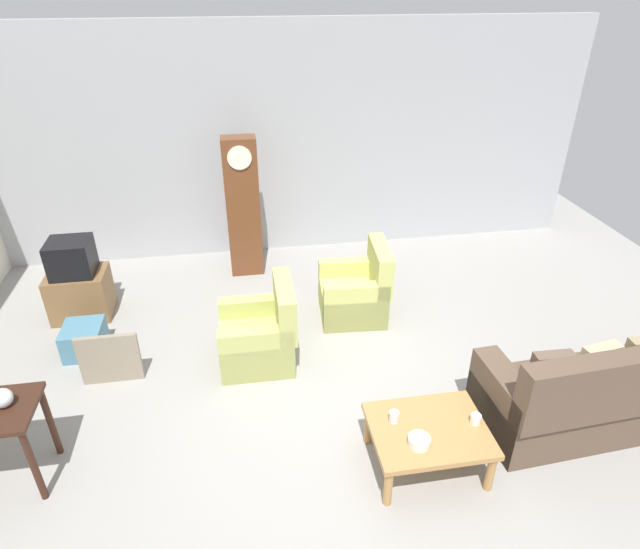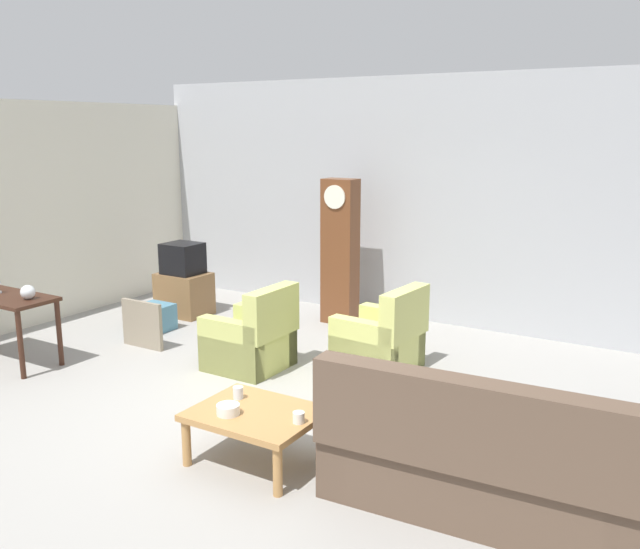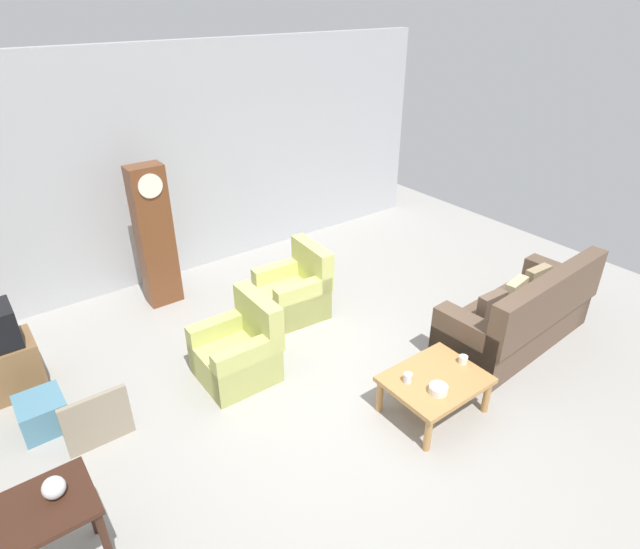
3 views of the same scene
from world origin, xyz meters
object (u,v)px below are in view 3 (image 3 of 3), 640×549
(armchair_olive_near, at_px, (239,352))
(couch_floral, at_px, (520,317))
(cup_white_porcelain, at_px, (463,360))
(cup_blue_rimmed, at_px, (408,378))
(tv_stand_cabinet, at_px, (4,369))
(armchair_olive_far, at_px, (295,292))
(bowl_white_stacked, at_px, (438,389))
(storage_box_blue, at_px, (42,413))
(coffee_table_wood, at_px, (435,382))
(glass_dome_cloche, at_px, (54,488))
(framed_picture_leaning, at_px, (98,421))
(grandfather_clock, at_px, (155,237))

(armchair_olive_near, bearing_deg, couch_floral, -25.96)
(cup_white_porcelain, relative_size, cup_blue_rimmed, 0.89)
(couch_floral, xyz_separation_m, cup_blue_rimmed, (-1.96, -0.08, 0.11))
(tv_stand_cabinet, relative_size, cup_blue_rimmed, 6.87)
(couch_floral, xyz_separation_m, armchair_olive_far, (-1.77, 2.14, -0.05))
(tv_stand_cabinet, distance_m, bowl_white_stacked, 4.44)
(bowl_white_stacked, bearing_deg, storage_box_blue, 143.43)
(tv_stand_cabinet, bearing_deg, cup_white_porcelain, -37.55)
(coffee_table_wood, bearing_deg, glass_dome_cloche, 172.41)
(couch_floral, height_order, armchair_olive_far, couch_floral)
(bowl_white_stacked, bearing_deg, cup_blue_rimmed, 113.69)
(cup_white_porcelain, bearing_deg, tv_stand_cabinet, 142.45)
(armchair_olive_near, relative_size, storage_box_blue, 2.04)
(storage_box_blue, bearing_deg, couch_floral, -21.22)
(framed_picture_leaning, height_order, glass_dome_cloche, glass_dome_cloche)
(armchair_olive_near, distance_m, grandfather_clock, 2.12)
(grandfather_clock, bearing_deg, cup_white_porcelain, -64.74)
(tv_stand_cabinet, bearing_deg, storage_box_blue, -77.09)
(couch_floral, distance_m, coffee_table_wood, 1.71)
(couch_floral, relative_size, bowl_white_stacked, 12.07)
(tv_stand_cabinet, xyz_separation_m, bowl_white_stacked, (3.23, -3.04, 0.17))
(storage_box_blue, bearing_deg, tv_stand_cabinet, 102.91)
(bowl_white_stacked, bearing_deg, armchair_olive_near, 122.08)
(storage_box_blue, height_order, cup_white_porcelain, cup_white_porcelain)
(armchair_olive_near, distance_m, armchair_olive_far, 1.39)
(storage_box_blue, bearing_deg, glass_dome_cloche, -93.84)
(cup_white_porcelain, bearing_deg, glass_dome_cloche, 173.12)
(grandfather_clock, height_order, bowl_white_stacked, grandfather_clock)
(bowl_white_stacked, bearing_deg, coffee_table_wood, 47.70)
(storage_box_blue, xyz_separation_m, cup_white_porcelain, (3.58, -2.11, 0.29))
(glass_dome_cloche, distance_m, bowl_white_stacked, 3.24)
(armchair_olive_near, distance_m, tv_stand_cabinet, 2.43)
(coffee_table_wood, relative_size, bowl_white_stacked, 5.40)
(armchair_olive_far, relative_size, coffee_table_wood, 0.96)
(tv_stand_cabinet, height_order, glass_dome_cloche, glass_dome_cloche)
(glass_dome_cloche, height_order, bowl_white_stacked, glass_dome_cloche)
(couch_floral, xyz_separation_m, tv_stand_cabinet, (-5.06, 2.68, -0.06))
(coffee_table_wood, distance_m, cup_white_porcelain, 0.41)
(storage_box_blue, height_order, glass_dome_cloche, glass_dome_cloche)
(cup_blue_rimmed, bearing_deg, storage_box_blue, 145.90)
(coffee_table_wood, height_order, storage_box_blue, coffee_table_wood)
(framed_picture_leaning, relative_size, storage_box_blue, 1.33)
(glass_dome_cloche, bearing_deg, framed_picture_leaning, 65.99)
(framed_picture_leaning, bearing_deg, cup_white_porcelain, -25.92)
(armchair_olive_near, height_order, cup_white_porcelain, armchair_olive_near)
(coffee_table_wood, bearing_deg, armchair_olive_far, 91.82)
(couch_floral, bearing_deg, armchair_olive_near, 154.04)
(armchair_olive_near, relative_size, armchair_olive_far, 1.00)
(armchair_olive_far, xyz_separation_m, coffee_table_wood, (0.07, -2.34, 0.05))
(coffee_table_wood, distance_m, bowl_white_stacked, 0.23)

